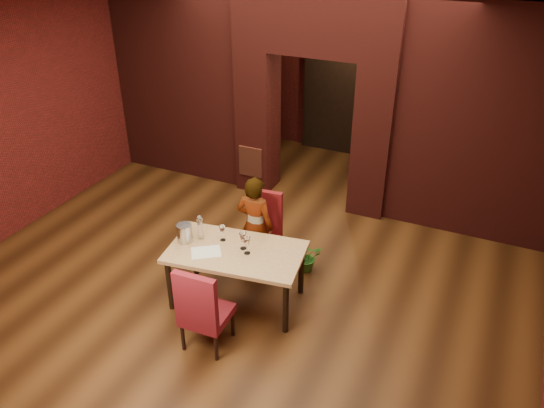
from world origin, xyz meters
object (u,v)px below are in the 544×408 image
(potted_plant, at_px, (307,257))
(water_bottle, at_px, (200,227))
(wine_glass_a, at_px, (223,233))
(chair_far, at_px, (260,233))
(chair_near, at_px, (206,305))
(wine_glass_b, at_px, (243,241))
(wine_bucket, at_px, (185,233))
(person_seated, at_px, (255,226))
(wine_glass_c, at_px, (247,245))
(dining_table, at_px, (237,276))

(potted_plant, bearing_deg, water_bottle, -139.59)
(wine_glass_a, distance_m, potted_plant, 1.27)
(chair_far, height_order, chair_near, chair_near)
(wine_glass_a, xyz_separation_m, water_bottle, (-0.26, -0.07, 0.05))
(potted_plant, bearing_deg, chair_near, -105.94)
(wine_glass_b, bearing_deg, chair_near, -90.92)
(potted_plant, bearing_deg, wine_bucket, -139.20)
(chair_near, distance_m, wine_glass_a, 0.97)
(chair_far, relative_size, wine_glass_a, 5.37)
(chair_far, bearing_deg, wine_bucket, -131.62)
(wine_glass_b, height_order, potted_plant, wine_glass_b)
(person_seated, distance_m, wine_glass_b, 0.60)
(wine_glass_a, distance_m, wine_glass_b, 0.30)
(wine_glass_c, relative_size, water_bottle, 0.71)
(chair_far, bearing_deg, wine_glass_b, -86.06)
(chair_near, distance_m, wine_glass_c, 0.83)
(wine_glass_b, bearing_deg, wine_glass_c, -38.02)
(potted_plant, bearing_deg, dining_table, -119.86)
(person_seated, height_order, wine_glass_c, person_seated)
(chair_far, distance_m, potted_plant, 0.69)
(wine_bucket, height_order, water_bottle, water_bottle)
(dining_table, relative_size, potted_plant, 3.88)
(person_seated, xyz_separation_m, potted_plant, (0.60, 0.29, -0.48))
(chair_near, relative_size, wine_glass_a, 5.39)
(potted_plant, bearing_deg, wine_glass_c, -112.60)
(dining_table, distance_m, chair_far, 0.74)
(dining_table, relative_size, wine_glass_c, 7.27)
(wine_glass_a, bearing_deg, chair_far, 72.81)
(chair_far, relative_size, person_seated, 0.76)
(person_seated, distance_m, water_bottle, 0.74)
(potted_plant, bearing_deg, person_seated, -154.06)
(wine_glass_c, height_order, wine_bucket, wine_bucket)
(water_bottle, xyz_separation_m, potted_plant, (1.02, 0.87, -0.67))
(wine_glass_c, bearing_deg, wine_glass_a, 162.36)
(chair_far, xyz_separation_m, water_bottle, (-0.44, -0.67, 0.36))
(wine_glass_a, xyz_separation_m, wine_glass_c, (0.38, -0.12, 0.01))
(wine_glass_c, relative_size, wine_bucket, 0.95)
(dining_table, distance_m, potted_plant, 1.07)
(wine_glass_b, bearing_deg, chair_far, 99.74)
(chair_near, relative_size, wine_glass_b, 4.82)
(wine_bucket, xyz_separation_m, water_bottle, (0.14, 0.13, 0.04))
(wine_glass_c, xyz_separation_m, potted_plant, (0.38, 0.92, -0.63))
(chair_far, xyz_separation_m, wine_bucket, (-0.58, -0.80, 0.32))
(person_seated, relative_size, wine_glass_b, 6.30)
(person_seated, height_order, wine_bucket, person_seated)
(wine_glass_c, bearing_deg, chair_near, -97.25)
(chair_far, distance_m, chair_near, 1.48)
(dining_table, xyz_separation_m, potted_plant, (0.53, 0.92, -0.16))
(chair_far, xyz_separation_m, wine_glass_b, (0.11, -0.66, 0.31))
(dining_table, bearing_deg, chair_far, 85.64)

